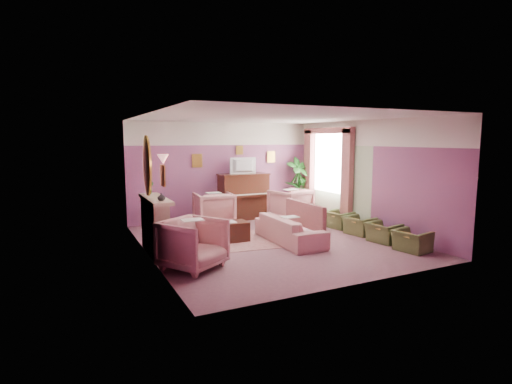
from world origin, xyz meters
name	(u,v)px	position (x,y,z in m)	size (l,w,h in m)	color
floor	(272,241)	(0.00, 0.00, 0.00)	(5.50, 6.00, 0.01)	#7E525C
ceiling	(272,117)	(0.00, 0.00, 2.80)	(5.50, 6.00, 0.01)	beige
wall_back	(223,171)	(0.00, 3.00, 1.40)	(5.50, 0.02, 2.80)	#6E4470
wall_front	(362,198)	(0.00, -3.00, 1.40)	(5.50, 0.02, 2.80)	#6E4470
wall_left	(147,187)	(-2.75, 0.00, 1.40)	(0.02, 6.00, 2.80)	#6E4470
wall_right	(367,176)	(2.75, 0.00, 1.40)	(0.02, 6.00, 2.80)	#6E4470
picture_rail_band	(223,134)	(0.00, 2.99, 2.47)	(5.50, 0.01, 0.65)	silver
stripe_panel	(335,183)	(2.73, 1.30, 1.07)	(0.01, 3.00, 2.15)	#ACC299
fireplace_surround	(155,227)	(-2.59, 0.20, 0.55)	(0.30, 1.40, 1.10)	tan
fireplace_inset	(160,234)	(-2.49, 0.20, 0.40)	(0.18, 0.72, 0.68)	black
fire_ember	(162,242)	(-2.45, 0.20, 0.22)	(0.06, 0.54, 0.10)	orange
mantel_shelf	(155,199)	(-2.56, 0.20, 1.12)	(0.40, 1.55, 0.07)	tan
hearth	(165,251)	(-2.39, 0.20, 0.01)	(0.55, 1.50, 0.02)	tan
mirror_frame	(147,166)	(-2.70, 0.20, 1.80)	(0.04, 0.72, 1.20)	#AA812E
mirror_glass	(148,166)	(-2.67, 0.20, 1.80)	(0.01, 0.60, 1.06)	white
sconce_shade	(163,159)	(-2.62, -0.85, 1.98)	(0.20, 0.20, 0.16)	#F89A89
piano	(244,197)	(0.50, 2.68, 0.65)	(1.40, 0.60, 1.30)	#3E1C12
piano_keyshelf	(249,196)	(0.50, 2.33, 0.72)	(1.30, 0.12, 0.06)	#3E1C12
piano_keys	(249,195)	(0.50, 2.33, 0.76)	(1.20, 0.08, 0.02)	beige
piano_top	(243,174)	(0.50, 2.68, 1.31)	(1.45, 0.65, 0.04)	#3E1C12
television	(244,164)	(0.50, 2.63, 1.60)	(0.80, 0.12, 0.48)	black
print_back_left	(197,161)	(-0.80, 2.96, 1.72)	(0.30, 0.03, 0.38)	#AA812E
print_back_right	(271,157)	(1.55, 2.96, 1.78)	(0.26, 0.03, 0.34)	#AA812E
print_back_mid	(239,150)	(0.50, 2.96, 2.00)	(0.22, 0.03, 0.26)	#AA812E
print_left_wall	(163,176)	(-2.71, -1.20, 1.72)	(0.03, 0.28, 0.36)	#AA812E
window_blind	(329,161)	(2.70, 1.55, 1.70)	(0.03, 1.40, 1.80)	white
curtain_left	(347,178)	(2.62, 0.63, 1.30)	(0.16, 0.34, 2.60)	#914F4F
curtain_right	(309,172)	(2.62, 2.47, 1.30)	(0.16, 0.34, 2.60)	#914F4F
pelmet	(328,131)	(2.62, 1.55, 2.56)	(0.16, 2.20, 0.16)	#914F4F
mantel_plant	(150,188)	(-2.55, 0.75, 1.29)	(0.16, 0.16, 0.28)	#194E17
mantel_vase	(161,197)	(-2.55, -0.30, 1.23)	(0.16, 0.16, 0.16)	silver
area_rug	(230,241)	(-0.87, 0.40, 0.01)	(2.50, 1.80, 0.01)	#A36967
coffee_table	(226,232)	(-0.95, 0.42, 0.23)	(1.00, 0.50, 0.45)	#391910
table_paper	(228,222)	(-0.90, 0.42, 0.46)	(0.35, 0.28, 0.01)	silver
sofa	(290,224)	(0.34, -0.24, 0.41)	(0.68, 2.03, 0.82)	tan
sofa_throw	(305,215)	(0.74, -0.24, 0.60)	(0.10, 1.54, 0.56)	#914F4F
floral_armchair_left	(214,207)	(-0.61, 2.16, 0.50)	(0.97, 0.97, 1.01)	tan
floral_armchair_right	(290,203)	(1.60, 1.86, 0.50)	(0.97, 0.97, 1.01)	tan
floral_armchair_front	(193,241)	(-2.18, -1.08, 0.50)	(0.97, 0.97, 1.01)	tan
olive_chair_a	(412,237)	(2.24, -1.99, 0.30)	(0.48, 0.68, 0.59)	#4D5A2D
olive_chair_b	(383,229)	(2.24, -1.17, 0.30)	(0.48, 0.68, 0.59)	#4D5A2D
olive_chair_c	(359,223)	(2.24, -0.35, 0.30)	(0.48, 0.68, 0.59)	#4D5A2D
olive_chair_d	(338,217)	(2.24, 0.47, 0.30)	(0.48, 0.68, 0.59)	#4D5A2D
side_table	(298,203)	(2.33, 2.64, 0.35)	(0.52, 0.52, 0.70)	silver
side_plant_big	(298,186)	(2.33, 2.64, 0.87)	(0.30, 0.30, 0.34)	#194E17
side_plant_small	(303,187)	(2.45, 2.54, 0.84)	(0.16, 0.16, 0.28)	#194E17
palm_pot	(298,209)	(2.32, 2.59, 0.17)	(0.34, 0.34, 0.34)	#946149
palm_plant	(298,180)	(2.32, 2.59, 1.06)	(0.76, 0.76, 1.44)	#194E17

